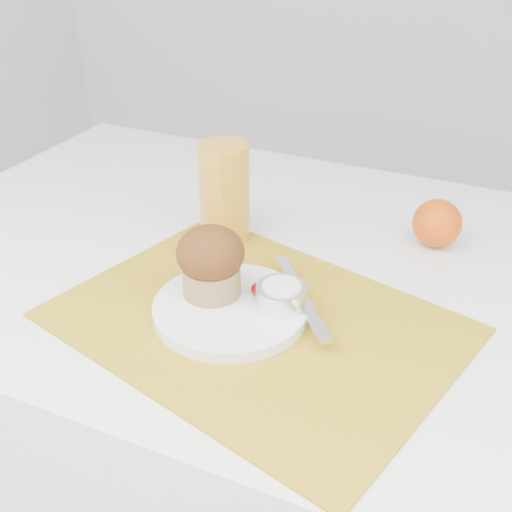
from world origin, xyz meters
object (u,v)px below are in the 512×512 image
at_px(orange, 437,223).
at_px(juice_glass, 224,193).
at_px(table, 263,432).
at_px(muffin, 211,261).
at_px(plate, 231,309).

height_order(orange, juice_glass, juice_glass).
xyz_separation_m(table, muffin, (-0.01, -0.15, 0.44)).
xyz_separation_m(juice_glass, muffin, (0.07, -0.17, -0.01)).
bearing_deg(juice_glass, plate, -61.23).
distance_m(table, muffin, 0.47).
distance_m(table, orange, 0.49).
bearing_deg(orange, table, -147.73).
bearing_deg(plate, juice_glass, 118.77).
height_order(table, muffin, muffin).
xyz_separation_m(table, plate, (0.02, -0.16, 0.39)).
relative_size(plate, orange, 2.69).
relative_size(table, orange, 15.85).
height_order(table, orange, orange).
distance_m(table, juice_glass, 0.46).
relative_size(table, plate, 5.90).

